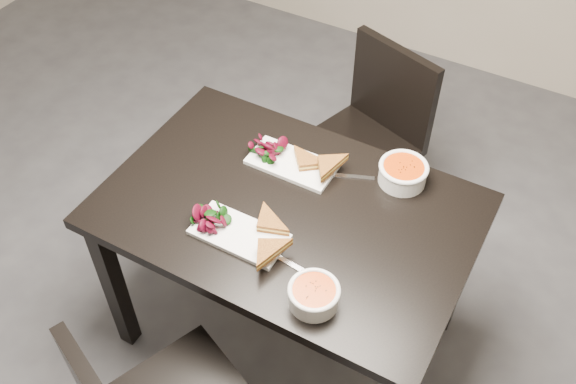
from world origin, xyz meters
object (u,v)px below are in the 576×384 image
object	(u,v)px
table	(288,226)
soup_bowl_far	(403,172)
plate_near	(239,234)
chair_far	(371,131)
soup_bowl_near	(314,294)
plate_far	(292,164)

from	to	relation	value
table	soup_bowl_far	size ratio (longest dim) A/B	7.21
table	plate_near	distance (m)	0.22
chair_far	soup_bowl_near	bearing A→B (deg)	-57.62
table	plate_far	size ratio (longest dim) A/B	3.98
chair_far	soup_bowl_near	xyz separation A→B (m)	(0.26, -1.05, 0.30)
plate_near	soup_bowl_near	bearing A→B (deg)	-18.25
soup_bowl_far	soup_bowl_near	bearing A→B (deg)	-93.46
plate_near	chair_far	bearing A→B (deg)	86.68
plate_near	plate_far	size ratio (longest dim) A/B	0.99
chair_far	soup_bowl_far	size ratio (longest dim) A/B	5.11
chair_far	soup_bowl_far	xyz separation A→B (m)	(0.30, -0.48, 0.31)
chair_far	soup_bowl_far	world-z (taller)	chair_far
table	plate_near	world-z (taller)	plate_near
plate_near	soup_bowl_near	xyz separation A→B (m)	(0.32, -0.10, 0.03)
table	soup_bowl_near	size ratio (longest dim) A/B	7.99
plate_near	soup_bowl_near	size ratio (longest dim) A/B	1.98
table	plate_near	size ratio (longest dim) A/B	4.03
plate_far	soup_bowl_far	world-z (taller)	soup_bowl_far
soup_bowl_near	plate_far	bearing A→B (deg)	125.24
table	soup_bowl_far	distance (m)	0.42
plate_near	soup_bowl_far	world-z (taller)	soup_bowl_far
plate_near	soup_bowl_far	bearing A→B (deg)	53.35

